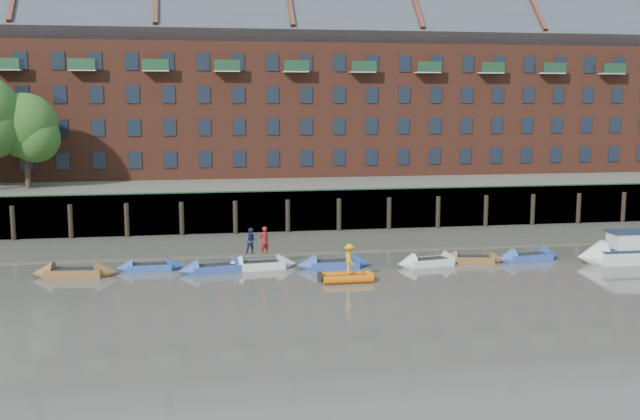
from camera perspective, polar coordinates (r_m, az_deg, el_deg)
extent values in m
plane|color=#58534B|center=(37.01, 4.89, -7.54)|extent=(220.00, 220.00, 0.00)
cube|color=#3D382F|center=(54.17, 0.14, -2.41)|extent=(110.00, 8.00, 0.50)
cube|color=#4C4336|center=(50.88, 0.78, -3.12)|extent=(110.00, 1.60, 0.10)
cube|color=#2D2A26|center=(58.18, -0.60, -0.06)|extent=(110.00, 0.80, 3.20)
cylinder|color=black|center=(58.35, -22.35, -0.97)|extent=(0.36, 0.36, 2.60)
cylinder|color=black|center=(57.59, -18.47, -0.89)|extent=(0.36, 0.36, 2.60)
cylinder|color=black|center=(57.11, -14.50, -0.80)|extent=(0.36, 0.36, 2.60)
cylinder|color=black|center=(56.90, -10.49, -0.70)|extent=(0.36, 0.36, 2.60)
cylinder|color=black|center=(56.97, -6.46, -0.60)|extent=(0.36, 0.36, 2.60)
cylinder|color=black|center=(57.31, -2.47, -0.50)|extent=(0.36, 0.36, 2.60)
cylinder|color=black|center=(57.94, 1.46, -0.40)|extent=(0.36, 0.36, 2.60)
cylinder|color=black|center=(58.83, 5.29, -0.30)|extent=(0.36, 0.36, 2.60)
cylinder|color=black|center=(59.97, 8.98, -0.20)|extent=(0.36, 0.36, 2.60)
cylinder|color=black|center=(61.36, 12.53, -0.11)|extent=(0.36, 0.36, 2.60)
cylinder|color=black|center=(62.97, 15.90, -0.02)|extent=(0.36, 0.36, 2.60)
cylinder|color=black|center=(64.78, 19.10, 0.07)|extent=(0.36, 0.36, 2.60)
cylinder|color=black|center=(66.79, 22.11, 0.15)|extent=(0.36, 0.36, 2.60)
cube|color=#264C2D|center=(57.67, -0.55, 1.52)|extent=(110.00, 0.06, 0.10)
cube|color=#5E594D|center=(71.53, -2.30, 1.51)|extent=(110.00, 28.00, 3.20)
cube|color=brown|center=(72.02, -2.44, 7.62)|extent=(80.00, 10.00, 12.00)
cube|color=#42444C|center=(72.28, -2.48, 13.34)|extent=(80.60, 15.56, 15.56)
cube|color=black|center=(68.08, -21.48, 3.47)|extent=(1.10, 0.12, 1.50)
cube|color=black|center=(67.53, -18.98, 3.56)|extent=(1.10, 0.12, 1.50)
cube|color=black|center=(67.10, -16.45, 3.64)|extent=(1.10, 0.12, 1.50)
cube|color=black|center=(66.81, -13.89, 3.72)|extent=(1.10, 0.12, 1.50)
cube|color=black|center=(66.65, -11.31, 3.79)|extent=(1.10, 0.12, 1.50)
cube|color=black|center=(66.63, -8.73, 3.86)|extent=(1.10, 0.12, 1.50)
cube|color=black|center=(66.74, -6.15, 3.91)|extent=(1.10, 0.12, 1.50)
cube|color=black|center=(66.99, -3.58, 3.96)|extent=(1.10, 0.12, 1.50)
cube|color=black|center=(67.37, -1.04, 4.00)|extent=(1.10, 0.12, 1.50)
cube|color=black|center=(67.88, 1.47, 4.03)|extent=(1.10, 0.12, 1.50)
cube|color=black|center=(68.52, 3.94, 4.05)|extent=(1.10, 0.12, 1.50)
cube|color=black|center=(69.28, 6.36, 4.07)|extent=(1.10, 0.12, 1.50)
cube|color=black|center=(70.16, 8.72, 4.08)|extent=(1.10, 0.12, 1.50)
cube|color=black|center=(71.16, 11.02, 4.08)|extent=(1.10, 0.12, 1.50)
cube|color=black|center=(72.27, 13.26, 4.08)|extent=(1.10, 0.12, 1.50)
cube|color=black|center=(73.48, 15.42, 4.06)|extent=(1.10, 0.12, 1.50)
cube|color=black|center=(74.80, 17.51, 4.05)|extent=(1.10, 0.12, 1.50)
cube|color=black|center=(76.21, 19.52, 4.03)|extent=(1.10, 0.12, 1.50)
cube|color=black|center=(77.71, 21.46, 4.00)|extent=(1.10, 0.12, 1.50)
cube|color=black|center=(67.93, -21.60, 5.82)|extent=(1.10, 0.12, 1.50)
cube|color=black|center=(67.37, -19.10, 5.93)|extent=(1.10, 0.12, 1.50)
cube|color=black|center=(66.95, -16.55, 6.03)|extent=(1.10, 0.12, 1.50)
cube|color=black|center=(66.66, -13.98, 6.12)|extent=(1.10, 0.12, 1.50)
cube|color=black|center=(66.50, -11.38, 6.20)|extent=(1.10, 0.12, 1.50)
cube|color=black|center=(66.48, -8.78, 6.26)|extent=(1.10, 0.12, 1.50)
cube|color=black|center=(66.59, -6.19, 6.31)|extent=(1.10, 0.12, 1.50)
cube|color=black|center=(66.84, -3.60, 6.35)|extent=(1.10, 0.12, 1.50)
cube|color=black|center=(67.22, -1.04, 6.38)|extent=(1.10, 0.12, 1.50)
cube|color=black|center=(67.73, 1.48, 6.39)|extent=(1.10, 0.12, 1.50)
cube|color=black|center=(68.37, 3.97, 6.40)|extent=(1.10, 0.12, 1.50)
cube|color=black|center=(69.13, 6.40, 6.38)|extent=(1.10, 0.12, 1.50)
cube|color=black|center=(70.01, 8.78, 6.36)|extent=(1.10, 0.12, 1.50)
cube|color=black|center=(71.01, 11.09, 6.33)|extent=(1.10, 0.12, 1.50)
cube|color=black|center=(72.12, 13.33, 6.29)|extent=(1.10, 0.12, 1.50)
cube|color=black|center=(73.34, 15.51, 6.25)|extent=(1.10, 0.12, 1.50)
cube|color=black|center=(74.66, 17.60, 6.19)|extent=(1.10, 0.12, 1.50)
cube|color=black|center=(76.07, 19.63, 6.13)|extent=(1.10, 0.12, 1.50)
cube|color=black|center=(77.57, 21.57, 6.07)|extent=(1.10, 0.12, 1.50)
cube|color=black|center=(67.89, -21.73, 8.18)|extent=(1.10, 0.12, 1.50)
cube|color=black|center=(67.33, -19.21, 8.31)|extent=(1.10, 0.12, 1.50)
cube|color=black|center=(66.91, -16.65, 8.42)|extent=(1.10, 0.12, 1.50)
cube|color=black|center=(66.62, -14.06, 8.53)|extent=(1.10, 0.12, 1.50)
cube|color=black|center=(66.46, -11.45, 8.61)|extent=(1.10, 0.12, 1.50)
cube|color=black|center=(66.44, -8.84, 8.68)|extent=(1.10, 0.12, 1.50)
cube|color=black|center=(66.55, -6.22, 8.72)|extent=(1.10, 0.12, 1.50)
cube|color=black|center=(66.80, -3.63, 8.75)|extent=(1.10, 0.12, 1.50)
cube|color=black|center=(67.18, -1.05, 8.77)|extent=(1.10, 0.12, 1.50)
cube|color=black|center=(67.69, 1.49, 8.76)|extent=(1.10, 0.12, 1.50)
cube|color=black|center=(68.33, 3.99, 8.74)|extent=(1.10, 0.12, 1.50)
cube|color=black|center=(69.09, 6.44, 8.71)|extent=(1.10, 0.12, 1.50)
cube|color=black|center=(69.98, 8.83, 8.66)|extent=(1.10, 0.12, 1.50)
cube|color=black|center=(70.98, 11.15, 8.59)|extent=(1.10, 0.12, 1.50)
cube|color=black|center=(72.09, 13.41, 8.52)|extent=(1.10, 0.12, 1.50)
cube|color=black|center=(73.30, 15.59, 8.43)|extent=(1.10, 0.12, 1.50)
cube|color=black|center=(74.62, 17.70, 8.34)|extent=(1.10, 0.12, 1.50)
cube|color=black|center=(76.04, 19.73, 8.24)|extent=(1.10, 0.12, 1.50)
cube|color=black|center=(77.54, 21.69, 8.13)|extent=(1.10, 0.12, 1.50)
cube|color=black|center=(67.97, -21.86, 10.54)|extent=(1.10, 0.12, 1.50)
cube|color=black|center=(67.41, -19.33, 10.69)|extent=(1.10, 0.12, 1.50)
cube|color=black|center=(66.99, -16.75, 10.82)|extent=(1.10, 0.12, 1.50)
cube|color=black|center=(66.70, -14.15, 10.93)|extent=(1.10, 0.12, 1.50)
cube|color=black|center=(66.54, -11.52, 11.02)|extent=(1.10, 0.12, 1.50)
cube|color=black|center=(66.52, -8.89, 11.09)|extent=(1.10, 0.12, 1.50)
cube|color=black|center=(66.63, -6.26, 11.13)|extent=(1.10, 0.12, 1.50)
cube|color=black|center=(66.87, -3.65, 11.15)|extent=(1.10, 0.12, 1.50)
cube|color=black|center=(67.25, -1.06, 11.15)|extent=(1.10, 0.12, 1.50)
cube|color=black|center=(67.77, 1.50, 11.13)|extent=(1.10, 0.12, 1.50)
cube|color=black|center=(68.40, 4.01, 11.09)|extent=(1.10, 0.12, 1.50)
cube|color=black|center=(69.17, 6.48, 11.03)|extent=(1.10, 0.12, 1.50)
cube|color=black|center=(70.05, 8.88, 10.95)|extent=(1.10, 0.12, 1.50)
cube|color=black|center=(71.05, 11.22, 10.85)|extent=(1.10, 0.12, 1.50)
cube|color=black|center=(72.16, 13.48, 10.74)|extent=(1.10, 0.12, 1.50)
cube|color=black|center=(73.38, 15.68, 10.62)|extent=(1.10, 0.12, 1.50)
cube|color=black|center=(74.69, 17.80, 10.48)|extent=(1.10, 0.12, 1.50)
cube|color=black|center=(76.11, 19.84, 10.34)|extent=(1.10, 0.12, 1.50)
cube|color=black|center=(77.61, 21.80, 10.20)|extent=(1.10, 0.12, 1.50)
cylinder|color=#3A281C|center=(63.49, -21.42, 3.34)|extent=(0.44, 0.44, 4.00)
sphere|color=#345E22|center=(63.33, -21.56, 6.00)|extent=(5.12, 5.12, 5.12)
cube|color=brown|center=(45.68, -18.17, -4.56)|extent=(3.21, 1.67, 0.48)
cone|color=brown|center=(45.29, -15.94, -4.57)|extent=(1.32, 1.50, 1.40)
cone|color=brown|center=(46.14, -20.37, -4.54)|extent=(1.32, 1.50, 1.40)
cube|color=black|center=(45.63, -18.19, -4.28)|extent=(2.67, 1.27, 0.06)
cube|color=#2F4BA1|center=(46.17, -12.82, -4.26)|extent=(2.60, 1.24, 0.40)
cone|color=#2F4BA1|center=(46.15, -10.96, -4.21)|extent=(1.03, 1.19, 1.16)
cone|color=#2F4BA1|center=(46.23, -14.68, -4.31)|extent=(1.03, 1.19, 1.16)
cube|color=black|center=(46.13, -12.83, -4.05)|extent=(2.16, 0.93, 0.06)
cube|color=#2F4BA1|center=(45.04, -7.96, -4.42)|extent=(3.04, 1.84, 0.44)
cone|color=#2F4BA1|center=(45.44, -5.92, -4.27)|extent=(1.34, 1.48, 1.28)
cone|color=#2F4BA1|center=(44.70, -10.03, -4.57)|extent=(1.34, 1.48, 1.28)
cube|color=black|center=(45.00, -7.96, -4.17)|extent=(2.51, 1.43, 0.06)
cube|color=silver|center=(45.62, -4.59, -4.20)|extent=(2.98, 1.53, 0.45)
cone|color=silver|center=(45.92, -2.51, -4.10)|extent=(1.22, 1.39, 1.30)
cone|color=silver|center=(45.38, -6.69, -4.30)|extent=(1.22, 1.39, 1.30)
cube|color=black|center=(45.57, -4.59, -3.95)|extent=(2.47, 1.16, 0.06)
cube|color=#2F4BA1|center=(45.68, 1.06, -4.15)|extent=(2.99, 1.41, 0.46)
cone|color=#2F4BA1|center=(46.06, 3.16, -4.05)|extent=(1.18, 1.36, 1.33)
cone|color=#2F4BA1|center=(45.35, -1.08, -4.24)|extent=(1.18, 1.36, 1.33)
cube|color=black|center=(45.63, 1.06, -3.89)|extent=(2.49, 1.07, 0.06)
cube|color=silver|center=(46.86, 8.36, -3.93)|extent=(2.98, 1.71, 0.44)
cone|color=silver|center=(47.62, 10.11, -3.77)|extent=(1.29, 1.43, 1.27)
cone|color=silver|center=(46.14, 6.55, -4.09)|extent=(1.29, 1.43, 1.27)
cube|color=black|center=(46.82, 8.36, -3.69)|extent=(2.46, 1.32, 0.06)
cube|color=brown|center=(48.17, 11.53, -3.69)|extent=(2.80, 1.69, 0.41)
cone|color=brown|center=(48.44, 13.32, -3.68)|extent=(1.24, 1.36, 1.18)
cone|color=brown|center=(47.94, 9.73, -3.70)|extent=(1.24, 1.36, 1.18)
cube|color=black|center=(48.13, 11.54, -3.48)|extent=(2.32, 1.31, 0.06)
cube|color=#2F4BA1|center=(49.54, 15.59, -3.48)|extent=(3.03, 1.69, 0.45)
cone|color=#2F4BA1|center=(50.47, 17.19, -3.33)|extent=(1.29, 1.44, 1.30)
cone|color=#2F4BA1|center=(48.65, 13.94, -3.63)|extent=(1.29, 1.44, 1.30)
cube|color=black|center=(49.50, 15.60, -3.25)|extent=(2.51, 1.30, 0.06)
cylinder|color=#E35F07|center=(42.82, 1.92, -5.00)|extent=(2.82, 0.50, 0.46)
cylinder|color=#E35F07|center=(41.89, 2.21, -5.30)|extent=(2.82, 0.50, 0.46)
sphere|color=#E35F07|center=(42.67, 3.91, -5.06)|extent=(0.53, 0.53, 0.53)
cube|color=black|center=(42.36, 2.06, -5.15)|extent=(2.35, 0.83, 0.16)
cube|color=silver|center=(51.24, 22.72, -3.17)|extent=(4.98, 2.03, 0.91)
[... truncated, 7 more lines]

